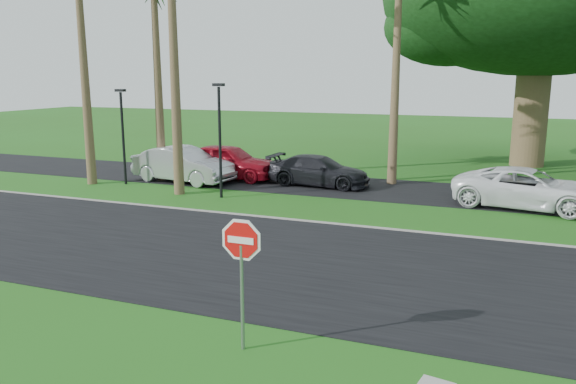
# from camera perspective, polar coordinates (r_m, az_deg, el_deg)

# --- Properties ---
(ground) EXTENTS (120.00, 120.00, 0.00)m
(ground) POSITION_cam_1_polar(r_m,az_deg,el_deg) (13.49, -0.94, -9.79)
(ground) COLOR #225615
(ground) RESTS_ON ground
(road) EXTENTS (120.00, 8.00, 0.02)m
(road) POSITION_cam_1_polar(r_m,az_deg,el_deg) (15.25, 1.90, -7.16)
(road) COLOR black
(road) RESTS_ON ground
(parking_strip) EXTENTS (120.00, 5.00, 0.02)m
(parking_strip) POSITION_cam_1_polar(r_m,az_deg,el_deg) (25.08, 9.83, 0.25)
(parking_strip) COLOR black
(parking_strip) RESTS_ON ground
(curb) EXTENTS (120.00, 0.12, 0.06)m
(curb) POSITION_cam_1_polar(r_m,az_deg,el_deg) (18.95, 5.95, -3.35)
(curb) COLOR gray
(curb) RESTS_ON ground
(stop_sign_near) EXTENTS (1.05, 0.07, 2.62)m
(stop_sign_near) POSITION_cam_1_polar(r_m,az_deg,el_deg) (10.12, -4.74, -6.63)
(stop_sign_near) COLOR gray
(stop_sign_near) RESTS_ON ground
(streetlight_left) EXTENTS (0.45, 0.25, 4.34)m
(streetlight_left) POSITION_cam_1_polar(r_m,az_deg,el_deg) (26.74, -16.44, 6.05)
(streetlight_left) COLOR black
(streetlight_left) RESTS_ON ground
(streetlight_right) EXTENTS (0.45, 0.25, 4.64)m
(streetlight_right) POSITION_cam_1_polar(r_m,az_deg,el_deg) (22.92, -6.95, 5.94)
(streetlight_right) COLOR black
(streetlight_right) RESTS_ON ground
(car_silver) EXTENTS (5.19, 2.40, 1.65)m
(car_silver) POSITION_cam_1_polar(r_m,az_deg,el_deg) (26.74, -10.62, 2.71)
(car_silver) COLOR #B0B2B8
(car_silver) RESTS_ON ground
(car_red) EXTENTS (4.98, 2.03, 1.69)m
(car_red) POSITION_cam_1_polar(r_m,az_deg,el_deg) (27.26, -6.16, 3.07)
(car_red) COLOR maroon
(car_red) RESTS_ON ground
(car_dark) EXTENTS (4.77, 2.16, 1.36)m
(car_dark) POSITION_cam_1_polar(r_m,az_deg,el_deg) (25.52, 3.15, 2.13)
(car_dark) COLOR black
(car_dark) RESTS_ON ground
(car_minivan) EXTENTS (5.74, 3.36, 1.50)m
(car_minivan) POSITION_cam_1_polar(r_m,az_deg,el_deg) (22.98, 23.18, 0.29)
(car_minivan) COLOR white
(car_minivan) RESTS_ON ground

